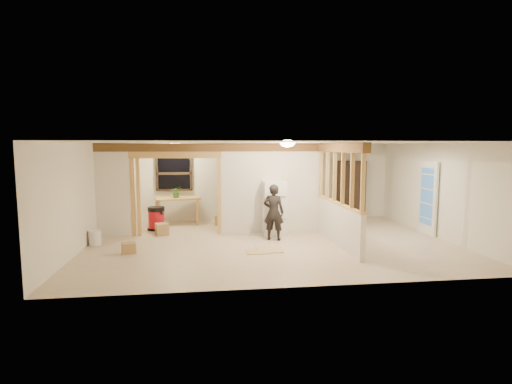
{
  "coord_description": "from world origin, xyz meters",
  "views": [
    {
      "loc": [
        -1.64,
        -9.73,
        2.41
      ],
      "look_at": [
        -0.33,
        0.4,
        1.24
      ],
      "focal_mm": 28.0,
      "sensor_mm": 36.0,
      "label": 1
    }
  ],
  "objects": [
    {
      "name": "wall_front",
      "position": [
        0.0,
        -3.25,
        1.25
      ],
      "size": [
        9.0,
        0.01,
        2.5
      ],
      "primitive_type": "cube",
      "color": "silver",
      "rests_on": "floor"
    },
    {
      "name": "ceiling_dome_util",
      "position": [
        -2.5,
        2.3,
        2.48
      ],
      "size": [
        0.32,
        0.32,
        0.14
      ],
      "primitive_type": "ellipsoid",
      "color": "#FFEABF",
      "rests_on": "ceiling"
    },
    {
      "name": "ceiling",
      "position": [
        0.0,
        0.0,
        2.5
      ],
      "size": [
        9.0,
        6.5,
        0.01
      ],
      "primitive_type": "cube",
      "color": "white"
    },
    {
      "name": "woman",
      "position": [
        0.11,
        0.24,
        0.73
      ],
      "size": [
        0.62,
        0.52,
        1.45
      ],
      "primitive_type": "imported",
      "rotation": [
        0.0,
        0.0,
        2.77
      ],
      "color": "black",
      "rests_on": "floor"
    },
    {
      "name": "wall_left",
      "position": [
        -4.5,
        0.0,
        1.25
      ],
      "size": [
        0.01,
        6.5,
        2.5
      ],
      "primitive_type": "cube",
      "color": "silver",
      "rests_on": "floor"
    },
    {
      "name": "floor",
      "position": [
        0.0,
        0.0,
        -0.01
      ],
      "size": [
        9.0,
        6.5,
        0.01
      ],
      "primitive_type": "cube",
      "color": "beige",
      "rests_on": "ground"
    },
    {
      "name": "bucket",
      "position": [
        -4.32,
        0.27,
        0.18
      ],
      "size": [
        0.38,
        0.38,
        0.37
      ],
      "primitive_type": "cylinder",
      "rotation": [
        0.0,
        0.0,
        -0.39
      ],
      "color": "white",
      "rests_on": "floor"
    },
    {
      "name": "partition_left_stub",
      "position": [
        -4.05,
        1.2,
        1.25
      ],
      "size": [
        0.9,
        0.12,
        2.5
      ],
      "primitive_type": "cube",
      "color": "silver",
      "rests_on": "floor"
    },
    {
      "name": "doorway_frame",
      "position": [
        -2.4,
        1.2,
        1.1
      ],
      "size": [
        2.46,
        0.14,
        2.2
      ],
      "primitive_type": "cube",
      "color": "tan",
      "rests_on": "floor"
    },
    {
      "name": "box_front",
      "position": [
        -3.36,
        -0.63,
        0.12
      ],
      "size": [
        0.36,
        0.32,
        0.25
      ],
      "primitive_type": "cube",
      "rotation": [
        0.0,
        0.0,
        0.28
      ],
      "color": "#AA8652",
      "rests_on": "floor"
    },
    {
      "name": "refrigerator",
      "position": [
        0.23,
        0.84,
        0.74
      ],
      "size": [
        0.61,
        0.59,
        1.48
      ],
      "primitive_type": "cube",
      "color": "silver",
      "rests_on": "floor"
    },
    {
      "name": "hanging_bulb",
      "position": [
        -2.0,
        1.6,
        2.18
      ],
      "size": [
        0.07,
        0.07,
        0.07
      ],
      "primitive_type": "ellipsoid",
      "color": "#FFD88C",
      "rests_on": "ceiling"
    },
    {
      "name": "box_util_a",
      "position": [
        -1.13,
        2.33,
        0.15
      ],
      "size": [
        0.45,
        0.42,
        0.3
      ],
      "primitive_type": "cube",
      "rotation": [
        0.0,
        0.0,
        -0.43
      ],
      "color": "#AA8652",
      "rests_on": "floor"
    },
    {
      "name": "potted_plant",
      "position": [
        -2.5,
        2.66,
        1.02
      ],
      "size": [
        0.38,
        0.34,
        0.37
      ],
      "primitive_type": "imported",
      "rotation": [
        0.0,
        0.0,
        0.19
      ],
      "color": "#34793A",
      "rests_on": "work_table"
    },
    {
      "name": "wall_back",
      "position": [
        0.0,
        3.25,
        1.25
      ],
      "size": [
        9.0,
        0.01,
        2.5
      ],
      "primitive_type": "cube",
      "color": "silver",
      "rests_on": "floor"
    },
    {
      "name": "ceiling_dome_main",
      "position": [
        0.3,
        -0.5,
        2.48
      ],
      "size": [
        0.36,
        0.36,
        0.16
      ],
      "primitive_type": "ellipsoid",
      "color": "#FFEABF",
      "rests_on": "ceiling"
    },
    {
      "name": "work_table",
      "position": [
        -2.47,
        2.69,
        0.42
      ],
      "size": [
        1.44,
        0.92,
        0.84
      ],
      "primitive_type": "cube",
      "rotation": [
        0.0,
        0.0,
        0.21
      ],
      "color": "tan",
      "rests_on": "floor"
    },
    {
      "name": "wall_right",
      "position": [
        4.5,
        0.0,
        1.25
      ],
      "size": [
        0.01,
        6.5,
        2.5
      ],
      "primitive_type": "cube",
      "color": "silver",
      "rests_on": "floor"
    },
    {
      "name": "bookshelf",
      "position": [
        3.2,
        3.02,
        0.97
      ],
      "size": [
        0.97,
        0.32,
        1.93
      ],
      "primitive_type": "cube",
      "color": "black",
      "rests_on": "floor"
    },
    {
      "name": "stud_partition",
      "position": [
        1.6,
        -0.4,
        1.66
      ],
      "size": [
        0.14,
        3.2,
        1.32
      ],
      "primitive_type": "cube",
      "color": "tan",
      "rests_on": "pony_wall"
    },
    {
      "name": "french_door",
      "position": [
        4.42,
        0.4,
        1.0
      ],
      "size": [
        0.12,
        0.86,
        2.0
      ],
      "primitive_type": "cube",
      "color": "white",
      "rests_on": "floor"
    },
    {
      "name": "shop_vac",
      "position": [
        -3.04,
        1.9,
        0.34
      ],
      "size": [
        0.63,
        0.63,
        0.68
      ],
      "primitive_type": "cylinder",
      "rotation": [
        0.0,
        0.0,
        0.24
      ],
      "color": "#B40F1C",
      "rests_on": "floor"
    },
    {
      "name": "partition_center",
      "position": [
        0.2,
        1.2,
        1.25
      ],
      "size": [
        2.8,
        0.12,
        2.5
      ],
      "primitive_type": "cube",
      "color": "silver",
      "rests_on": "floor"
    },
    {
      "name": "floor_panel_far",
      "position": [
        -0.45,
        -0.91,
        0.01
      ],
      "size": [
        0.54,
        0.44,
        0.02
      ],
      "primitive_type": "cube",
      "rotation": [
        0.0,
        0.0,
        0.02
      ],
      "color": "tan",
      "rests_on": "floor"
    },
    {
      "name": "pony_wall",
      "position": [
        1.6,
        -0.4,
        0.5
      ],
      "size": [
        0.12,
        3.2,
        1.0
      ],
      "primitive_type": "cube",
      "color": "silver",
      "rests_on": "floor"
    },
    {
      "name": "header_beam_right",
      "position": [
        1.6,
        -0.4,
        2.38
      ],
      "size": [
        0.18,
        3.3,
        0.22
      ],
      "primitive_type": "cube",
      "color": "brown",
      "rests_on": "ceiling"
    },
    {
      "name": "header_beam_back",
      "position": [
        -1.0,
        1.2,
        2.38
      ],
      "size": [
        7.0,
        0.18,
        0.22
      ],
      "primitive_type": "cube",
      "color": "brown",
      "rests_on": "ceiling"
    },
    {
      "name": "box_util_b",
      "position": [
        -2.82,
        1.27,
        0.15
      ],
      "size": [
        0.41,
        0.41,
        0.31
      ],
      "primitive_type": "cube",
      "rotation": [
        0.0,
        0.0,
        0.3
      ],
      "color": "#AA8652",
      "rests_on": "floor"
    },
    {
      "name": "floor_panel_near",
      "position": [
        -0.16,
        -0.76,
        0.01
      ],
      "size": [
        0.6,
        0.6,
        0.02
      ],
      "primitive_type": "cube",
      "rotation": [
        0.0,
        0.0,
        -0.02
      ],
      "color": "tan",
      "rests_on": "floor"
    },
    {
      "name": "window_back",
      "position": [
        -2.6,
        3.17,
        1.55
      ],
      "size": [
        1.12,
        0.1,
        1.1
      ],
      "primitive_type": "cube",
      "color": "black",
      "rests_on": "wall_back"
    }
  ]
}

